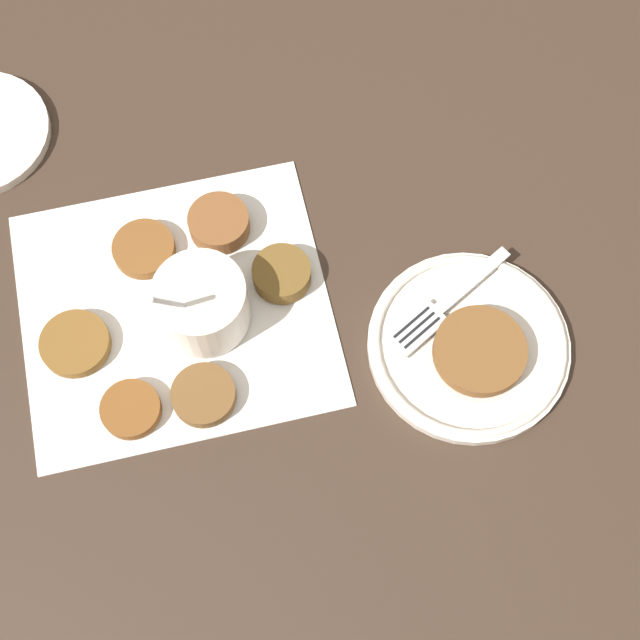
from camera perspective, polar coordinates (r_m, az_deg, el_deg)
name	(u,v)px	position (r m, az deg, el deg)	size (l,w,h in m)	color
ground_plane	(203,310)	(0.88, -7.51, 0.64)	(4.00, 4.00, 0.00)	#38281E
napkin	(175,308)	(0.88, -9.27, 0.79)	(0.34, 0.32, 0.00)	silver
sauce_bowl	(202,305)	(0.85, -7.53, 0.95)	(0.10, 0.09, 0.12)	silver
fritter_0	(75,344)	(0.88, -15.40, -1.47)	(0.07, 0.07, 0.01)	brown
fritter_1	(219,223)	(0.90, -6.49, 6.18)	(0.06, 0.06, 0.02)	brown
fritter_2	(281,272)	(0.88, -2.53, 3.10)	(0.06, 0.06, 0.02)	brown
fritter_3	(131,409)	(0.85, -12.01, -5.62)	(0.06, 0.06, 0.01)	brown
fritter_4	(204,395)	(0.84, -7.46, -4.79)	(0.06, 0.06, 0.01)	brown
fritter_5	(144,249)	(0.91, -11.20, 4.48)	(0.06, 0.06, 0.01)	brown
serving_plate	(469,345)	(0.86, 9.50, -1.56)	(0.19, 0.19, 0.02)	silver
fritter_on_plate	(480,351)	(0.85, 10.19, -1.96)	(0.09, 0.09, 0.01)	brown
fork	(439,309)	(0.86, 7.62, 0.70)	(0.15, 0.07, 0.00)	silver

